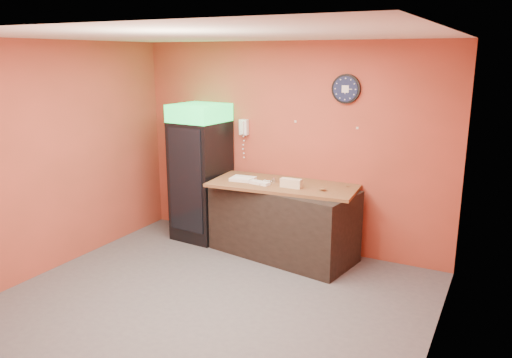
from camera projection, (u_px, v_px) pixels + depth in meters
The scene contains 15 objects.
floor at pixel (212, 302), 5.44m from camera, with size 4.50×4.50×0.00m, color #47474C.
back_wall at pixel (288, 147), 6.81m from camera, with size 4.50×0.02×2.80m, color #B64633.
left_wall at pixel (54, 157), 6.11m from camera, with size 0.02×4.00×2.80m, color #B64633.
right_wall at pixel (440, 208), 4.08m from camera, with size 0.02×4.00×2.80m, color #B64633.
ceiling at pixel (205, 35), 4.75m from camera, with size 4.50×4.00×0.02m, color white.
beverage_cooler at pixel (199, 175), 7.13m from camera, with size 0.73×0.74×1.95m.
prep_counter at pixel (283, 221), 6.62m from camera, with size 1.90×0.84×0.95m, color black.
wall_clock at pixel (346, 89), 6.24m from camera, with size 0.37×0.06×0.37m.
wall_phone at pixel (244, 127), 7.01m from camera, with size 0.12×0.11×0.22m.
butcher_paper at pixel (283, 185), 6.50m from camera, with size 1.91×0.85×0.04m, color brown.
sub_roll_stack at pixel (291, 183), 6.29m from camera, with size 0.27×0.10×0.12m.
wrapped_sandwich_left at pixel (240, 180), 6.61m from camera, with size 0.29×0.11×0.04m, color white.
wrapped_sandwich_mid at pixel (260, 183), 6.46m from camera, with size 0.27×0.11×0.04m, color white.
wrapped_sandwich_right at pixel (245, 178), 6.70m from camera, with size 0.31×0.12×0.04m, color white.
kitchen_tool at pixel (274, 180), 6.55m from camera, with size 0.06×0.06×0.06m, color silver.
Camera 1 is at (2.72, -4.16, 2.62)m, focal length 35.00 mm.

